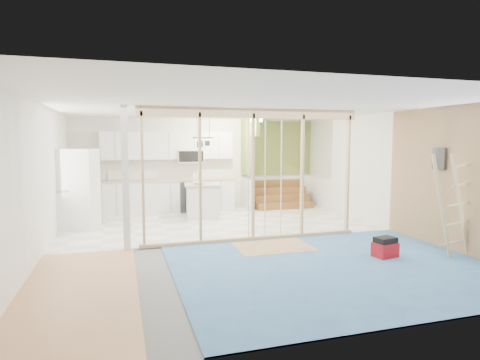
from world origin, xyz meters
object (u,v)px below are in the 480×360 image
object	(u,v)px
ladder	(453,205)
island	(203,201)
toolbox	(385,248)
fridge	(78,189)

from	to	relation	value
ladder	island	bearing A→B (deg)	139.72
island	toolbox	distance (m)	4.99
island	ladder	size ratio (longest dim) A/B	0.58
toolbox	ladder	xyz separation A→B (m)	(1.11, -0.28, 0.72)
fridge	island	size ratio (longest dim) A/B	1.79
island	ladder	world-z (taller)	ladder
island	ladder	distance (m)	5.81
fridge	toolbox	size ratio (longest dim) A/B	4.33
fridge	ladder	bearing A→B (deg)	-18.39
fridge	ladder	size ratio (longest dim) A/B	1.03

